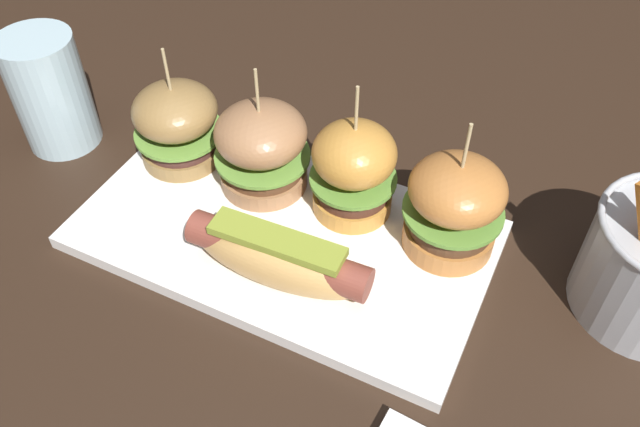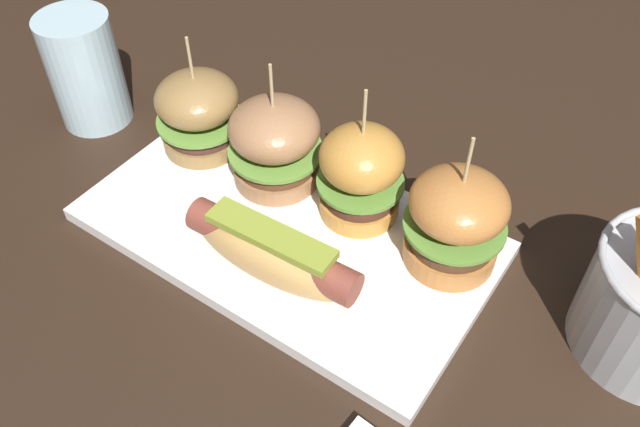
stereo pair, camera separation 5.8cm
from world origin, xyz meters
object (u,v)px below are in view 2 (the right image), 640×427
object	(u,v)px
slider_far_right	(456,220)
water_glass	(85,71)
hot_dog	(272,252)
slider_far_left	(199,112)
platter_main	(287,231)
slider_center_right	(361,173)
slider_center_left	(275,142)

from	to	relation	value
slider_far_right	water_glass	bearing A→B (deg)	-176.42
hot_dog	slider_far_left	distance (m)	0.20
platter_main	slider_center_right	world-z (taller)	slider_center_right
hot_dog	slider_far_left	bearing A→B (deg)	149.73
hot_dog	slider_far_right	size ratio (longest dim) A/B	1.20
platter_main	slider_far_right	xyz separation A→B (m)	(0.14, 0.05, 0.06)
slider_far_right	slider_center_right	bearing A→B (deg)	177.69
platter_main	slider_far_right	bearing A→B (deg)	20.20
slider_far_left	slider_center_right	xyz separation A→B (m)	(0.19, 0.01, 0.01)
hot_dog	slider_far_right	world-z (taller)	slider_far_right
platter_main	slider_far_left	bearing A→B (deg)	162.27
slider_far_right	slider_center_left	bearing A→B (deg)	-179.01
slider_far_left	slider_center_right	size ratio (longest dim) A/B	0.92
slider_far_right	water_glass	xyz separation A→B (m)	(-0.43, -0.03, 0.00)
platter_main	slider_far_left	size ratio (longest dim) A/B	2.97
slider_center_left	slider_far_right	world-z (taller)	slider_far_right
water_glass	slider_center_right	bearing A→B (deg)	5.30
slider_far_left	slider_far_right	bearing A→B (deg)	1.32
slider_far_left	hot_dog	bearing A→B (deg)	-30.27
water_glass	slider_far_left	bearing A→B (deg)	8.04
slider_center_left	slider_center_right	distance (m)	0.09
slider_far_right	hot_dog	bearing A→B (deg)	-138.66
platter_main	slider_center_left	xyz separation A→B (m)	(-0.05, 0.05, 0.05)
hot_dog	slider_center_left	xyz separation A→B (m)	(-0.07, 0.10, 0.02)
platter_main	slider_far_right	distance (m)	0.16
water_glass	hot_dog	bearing A→B (deg)	-13.94
slider_far_right	platter_main	bearing A→B (deg)	-159.80
slider_center_left	water_glass	world-z (taller)	slider_center_left
slider_center_right	slider_far_right	distance (m)	0.10
slider_center_right	slider_far_right	size ratio (longest dim) A/B	1.01
hot_dog	slider_center_left	bearing A→B (deg)	125.48
platter_main	water_glass	size ratio (longest dim) A/B	3.05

